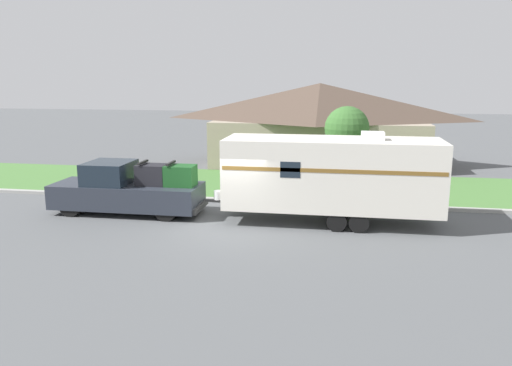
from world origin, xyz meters
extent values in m
plane|color=#515456|center=(0.00, 0.00, 0.00)|extent=(120.00, 120.00, 0.00)
cube|color=#999993|center=(0.00, 3.75, 0.07)|extent=(80.00, 0.30, 0.14)
cube|color=#477538|center=(0.00, 7.40, 0.01)|extent=(80.00, 7.00, 0.03)
cube|color=gray|center=(2.50, 14.00, 1.37)|extent=(12.57, 6.15, 2.74)
pyramid|color=#4C3D33|center=(2.50, 14.00, 3.84)|extent=(13.57, 6.64, 2.20)
cube|color=#4C3828|center=(2.50, 10.96, 1.05)|extent=(1.00, 0.06, 2.10)
cylinder|color=black|center=(-6.48, 0.48, 0.46)|extent=(0.92, 0.28, 0.92)
cylinder|color=black|center=(-6.48, 2.16, 0.46)|extent=(0.92, 0.28, 0.92)
cylinder|color=black|center=(-2.61, 0.48, 0.46)|extent=(0.92, 0.28, 0.92)
cylinder|color=black|center=(-2.61, 2.16, 0.46)|extent=(0.92, 0.28, 0.92)
cube|color=#282D38|center=(-5.78, 1.32, 0.72)|extent=(3.29, 2.04, 0.94)
cube|color=#19232D|center=(-5.19, 1.32, 1.62)|extent=(1.71, 1.88, 0.86)
cube|color=#282D38|center=(-2.84, 1.32, 0.72)|extent=(2.59, 2.04, 0.94)
cube|color=#333333|center=(-1.49, 1.32, 0.37)|extent=(0.12, 1.84, 0.20)
cube|color=black|center=(-3.41, 1.32, 1.59)|extent=(1.15, 0.86, 0.80)
cube|color=black|center=(-3.78, 1.32, 2.07)|extent=(0.10, 0.94, 0.08)
cube|color=#194C1E|center=(-2.27, 1.32, 1.59)|extent=(1.15, 0.86, 0.80)
cube|color=black|center=(-2.64, 1.32, 2.07)|extent=(0.10, 0.94, 0.08)
cylinder|color=black|center=(3.76, 0.22, 0.35)|extent=(0.70, 0.22, 0.70)
cylinder|color=black|center=(3.76, 2.42, 0.35)|extent=(0.70, 0.22, 0.70)
cylinder|color=black|center=(4.53, 0.22, 0.35)|extent=(0.70, 0.22, 0.70)
cylinder|color=black|center=(4.53, 2.42, 0.35)|extent=(0.70, 0.22, 0.70)
cube|color=silver|center=(3.52, 1.32, 1.86)|extent=(7.82, 2.48, 2.54)
cube|color=brown|center=(3.52, 0.08, 2.18)|extent=(7.66, 0.01, 0.14)
cube|color=#383838|center=(-0.85, 1.32, 0.64)|extent=(0.90, 0.12, 0.10)
cylinder|color=silver|center=(-0.80, 1.32, 0.87)|extent=(0.28, 0.28, 0.36)
cube|color=silver|center=(4.92, 1.32, 3.27)|extent=(0.80, 0.68, 0.28)
cube|color=#19232D|center=(2.11, 0.08, 2.18)|extent=(0.70, 0.01, 0.56)
cylinder|color=brown|center=(-7.48, 4.65, 0.59)|extent=(0.09, 0.09, 1.18)
cube|color=black|center=(-7.48, 4.65, 1.29)|extent=(0.48, 0.20, 0.22)
cylinder|color=brown|center=(4.09, 7.35, 1.06)|extent=(0.24, 0.24, 2.12)
sphere|color=#38662D|center=(4.09, 7.35, 2.91)|extent=(2.12, 2.12, 2.12)
camera|label=1|loc=(3.74, -16.83, 5.35)|focal=35.00mm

